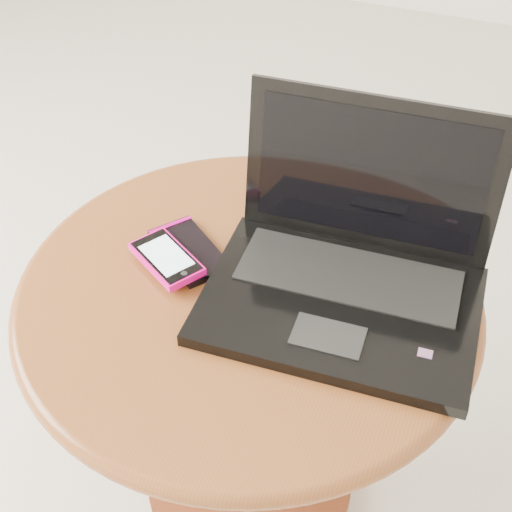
% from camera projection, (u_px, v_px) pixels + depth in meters
% --- Properties ---
extents(table, '(0.60, 0.60, 0.48)m').
position_uv_depth(table, '(248.00, 339.00, 1.00)').
color(table, '#512512').
rests_on(table, ground).
extents(laptop, '(0.35, 0.29, 0.22)m').
position_uv_depth(laptop, '(349.00, 266.00, 0.90)').
color(laptop, black).
rests_on(laptop, table).
extents(phone_black, '(0.14, 0.12, 0.01)m').
position_uv_depth(phone_black, '(189.00, 250.00, 0.97)').
color(phone_black, black).
rests_on(phone_black, table).
extents(phone_pink, '(0.12, 0.10, 0.01)m').
position_uv_depth(phone_pink, '(167.00, 259.00, 0.94)').
color(phone_pink, '#EA0781').
rests_on(phone_pink, phone_black).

